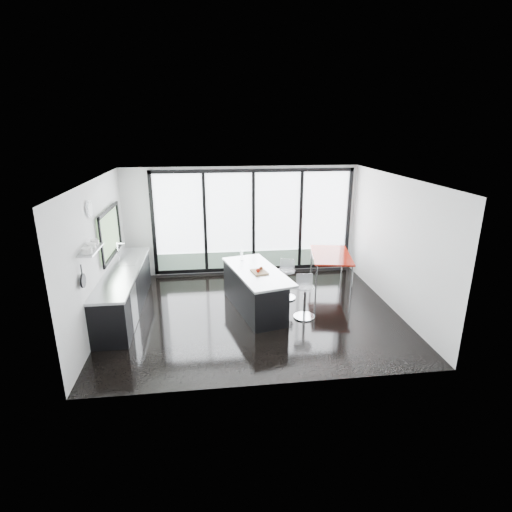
{
  "coord_description": "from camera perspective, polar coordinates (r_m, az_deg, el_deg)",
  "views": [
    {
      "loc": [
        -0.89,
        -7.61,
        3.75
      ],
      "look_at": [
        0.1,
        0.3,
        1.15
      ],
      "focal_mm": 28.0,
      "sensor_mm": 36.0,
      "label": 1
    }
  ],
  "objects": [
    {
      "name": "floor",
      "position": [
        8.53,
        -0.42,
        -8.02
      ],
      "size": [
        6.0,
        5.0,
        0.0
      ],
      "primitive_type": "cube",
      "color": "black",
      "rests_on": "ground"
    },
    {
      "name": "red_table",
      "position": [
        9.83,
        10.53,
        -2.06
      ],
      "size": [
        1.16,
        1.7,
        0.84
      ],
      "primitive_type": "cube",
      "rotation": [
        0.0,
        0.0,
        -0.18
      ],
      "color": "maroon",
      "rests_on": "floor"
    },
    {
      "name": "wall_back",
      "position": [
        10.44,
        -0.54,
        4.33
      ],
      "size": [
        6.0,
        0.09,
        2.8
      ],
      "color": "silver",
      "rests_on": "ground"
    },
    {
      "name": "wall_right",
      "position": [
        8.86,
        19.21,
        1.66
      ],
      "size": [
        0.0,
        5.0,
        2.8
      ],
      "primitive_type": "cube",
      "color": "silver",
      "rests_on": "ground"
    },
    {
      "name": "wall_front",
      "position": [
        5.69,
        2.5,
        -6.33
      ],
      "size": [
        6.0,
        0.0,
        2.8
      ],
      "primitive_type": "cube",
      "color": "silver",
      "rests_on": "ground"
    },
    {
      "name": "counter_cabinets",
      "position": [
        8.84,
        -18.29,
        -4.73
      ],
      "size": [
        0.69,
        3.24,
        1.36
      ],
      "color": "black",
      "rests_on": "floor"
    },
    {
      "name": "wall_left",
      "position": [
        8.44,
        -21.17,
        1.8
      ],
      "size": [
        0.26,
        5.0,
        2.8
      ],
      "color": "silver",
      "rests_on": "ground"
    },
    {
      "name": "bar_stool_far",
      "position": [
        9.07,
        4.34,
        -4.01
      ],
      "size": [
        0.54,
        0.54,
        0.7
      ],
      "primitive_type": "cylinder",
      "rotation": [
        0.0,
        0.0,
        -0.29
      ],
      "color": "silver",
      "rests_on": "floor"
    },
    {
      "name": "bar_stool_near",
      "position": [
        8.22,
        6.97,
        -6.52
      ],
      "size": [
        0.48,
        0.48,
        0.69
      ],
      "primitive_type": "cylinder",
      "rotation": [
        0.0,
        0.0,
        -0.1
      ],
      "color": "silver",
      "rests_on": "floor"
    },
    {
      "name": "ceiling",
      "position": [
        7.72,
        -0.47,
        11.0
      ],
      "size": [
        6.0,
        5.0,
        0.0
      ],
      "primitive_type": "cube",
      "color": "white",
      "rests_on": "wall_back"
    },
    {
      "name": "island",
      "position": [
        8.5,
        -0.32,
        -4.83
      ],
      "size": [
        1.37,
        2.29,
        1.14
      ],
      "color": "black",
      "rests_on": "floor"
    }
  ]
}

